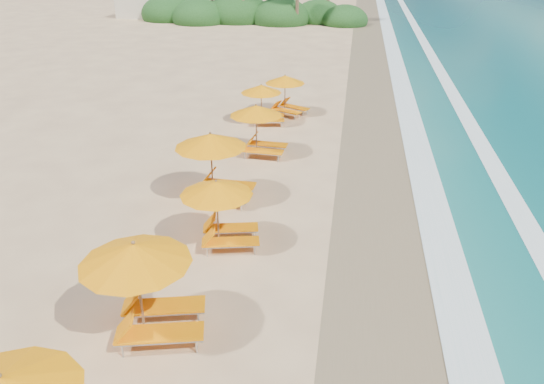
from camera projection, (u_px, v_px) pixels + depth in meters
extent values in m
plane|color=#D6AF7E|center=(272.00, 224.00, 18.00)|extent=(160.00, 160.00, 0.00)
cube|color=#7E6A4B|center=(392.00, 233.00, 17.44)|extent=(4.00, 160.00, 0.01)
cube|color=white|center=(440.00, 236.00, 17.22)|extent=(1.20, 160.00, 0.01)
cube|color=white|center=(537.00, 243.00, 16.81)|extent=(0.80, 160.00, 0.01)
cylinder|color=olive|center=(140.00, 291.00, 12.49)|extent=(0.06, 0.06, 2.53)
cone|color=#FF8F05|center=(135.00, 253.00, 12.03)|extent=(3.14, 3.14, 0.51)
sphere|color=olive|center=(133.00, 243.00, 11.91)|extent=(0.09, 0.09, 0.09)
cylinder|color=olive|center=(218.00, 215.00, 16.31)|extent=(0.05, 0.05, 2.16)
cone|color=#FF8F05|center=(216.00, 188.00, 15.92)|extent=(2.66, 2.66, 0.43)
sphere|color=olive|center=(216.00, 181.00, 15.82)|extent=(0.08, 0.08, 0.08)
cylinder|color=olive|center=(212.00, 167.00, 19.20)|extent=(0.06, 0.06, 2.50)
cone|color=#FF8F05|center=(210.00, 140.00, 18.74)|extent=(2.71, 2.71, 0.50)
sphere|color=olive|center=(210.00, 133.00, 18.62)|extent=(0.09, 0.09, 0.09)
cylinder|color=olive|center=(256.00, 131.00, 23.22)|extent=(0.06, 0.06, 2.22)
cone|color=#FF8F05|center=(256.00, 110.00, 22.82)|extent=(2.44, 2.44, 0.45)
sphere|color=olive|center=(256.00, 105.00, 22.71)|extent=(0.08, 0.08, 0.08)
cylinder|color=olive|center=(261.00, 105.00, 27.10)|extent=(0.05, 0.05, 2.01)
cone|color=#FF8F05|center=(261.00, 89.00, 26.74)|extent=(2.38, 2.38, 0.40)
sphere|color=olive|center=(261.00, 84.00, 26.64)|extent=(0.07, 0.07, 0.07)
cylinder|color=olive|center=(285.00, 95.00, 28.65)|extent=(0.05, 0.05, 2.07)
cone|color=#FF8F05|center=(285.00, 79.00, 28.27)|extent=(2.86, 2.86, 0.42)
sphere|color=olive|center=(285.00, 75.00, 28.17)|extent=(0.07, 0.07, 0.07)
ellipsoid|color=#163D14|center=(281.00, 18.00, 58.58)|extent=(6.40, 6.40, 4.16)
ellipsoid|color=#163D14|center=(238.00, 15.00, 60.13)|extent=(7.20, 7.20, 4.68)
ellipsoid|color=#163D14|center=(199.00, 17.00, 58.95)|extent=(6.00, 6.00, 3.90)
ellipsoid|color=#163D14|center=(318.00, 17.00, 59.84)|extent=(5.60, 5.60, 3.64)
ellipsoid|color=#163D14|center=(170.00, 14.00, 61.26)|extent=(6.60, 6.60, 4.29)
ellipsoid|color=#163D14|center=(345.00, 20.00, 57.67)|extent=(5.00, 5.00, 3.25)
cylinder|color=brown|center=(297.00, 2.00, 55.71)|extent=(0.36, 0.36, 5.00)
cube|color=beige|center=(151.00, 4.00, 63.12)|extent=(7.00, 5.00, 2.80)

